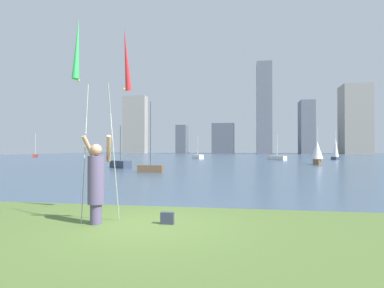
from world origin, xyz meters
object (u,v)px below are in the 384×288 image
(sailboat_1, at_px, (277,158))
(sailboat_8, at_px, (317,153))
(kite_flag_right, at_px, (126,64))
(sailboat_4, at_px, (336,150))
(sailboat_2, at_px, (35,156))
(bag, at_px, (167,218))
(person, at_px, (96,180))
(kite_flag_left, at_px, (78,54))
(sailboat_3, at_px, (198,157))
(sailboat_5, at_px, (151,168))
(sailboat_6, at_px, (120,164))

(sailboat_1, bearing_deg, sailboat_8, -76.65)
(kite_flag_right, bearing_deg, sailboat_4, 70.57)
(sailboat_2, bearing_deg, sailboat_1, -10.24)
(bag, bearing_deg, person, -169.88)
(bag, height_order, sailboat_8, sailboat_8)
(kite_flag_left, distance_m, sailboat_8, 31.75)
(sailboat_3, relative_size, sailboat_5, 0.75)
(sailboat_3, height_order, sailboat_4, sailboat_4)
(sailboat_2, xyz_separation_m, sailboat_5, (33.15, -34.56, 0.00))
(kite_flag_right, bearing_deg, person, -111.51)
(bag, bearing_deg, sailboat_1, 82.18)
(sailboat_4, height_order, sailboat_8, sailboat_4)
(person, xyz_separation_m, sailboat_6, (-7.67, 20.59, -0.66))
(sailboat_6, bearing_deg, kite_flag_left, -70.63)
(kite_flag_right, height_order, sailboat_3, kite_flag_right)
(kite_flag_left, bearing_deg, sailboat_1, 79.71)
(kite_flag_left, relative_size, sailboat_4, 1.06)
(bag, distance_m, sailboat_4, 47.75)
(kite_flag_left, distance_m, sailboat_3, 46.87)
(sailboat_2, xyz_separation_m, sailboat_3, (31.87, -4.09, 0.03))
(kite_flag_right, relative_size, sailboat_2, 1.04)
(person, distance_m, sailboat_5, 16.25)
(sailboat_1, distance_m, sailboat_4, 9.44)
(sailboat_5, height_order, sailboat_8, sailboat_5)
(person, xyz_separation_m, sailboat_1, (7.39, 42.45, -0.65))
(sailboat_1, bearing_deg, sailboat_2, 169.76)
(kite_flag_right, relative_size, sailboat_1, 1.27)
(bag, height_order, sailboat_3, sailboat_3)
(person, bearing_deg, kite_flag_right, 57.37)
(sailboat_2, bearing_deg, kite_flag_left, -54.35)
(sailboat_5, bearing_deg, sailboat_2, 133.81)
(sailboat_4, height_order, sailboat_6, sailboat_4)
(sailboat_3, bearing_deg, sailboat_4, -1.62)
(sailboat_1, bearing_deg, sailboat_3, 162.37)
(sailboat_8, bearing_deg, sailboat_2, 156.10)
(sailboat_6, bearing_deg, bag, -65.48)
(sailboat_6, distance_m, sailboat_8, 20.22)
(person, xyz_separation_m, kite_flag_left, (-0.36, -0.21, 2.85))
(bag, bearing_deg, sailboat_5, 108.15)
(sailboat_6, bearing_deg, sailboat_8, 26.25)
(kite_flag_right, xyz_separation_m, sailboat_3, (-5.15, 45.42, -3.51))
(sailboat_4, xyz_separation_m, sailboat_5, (-19.68, -29.88, -1.15))
(sailboat_1, height_order, sailboat_8, sailboat_8)
(kite_flag_left, distance_m, sailboat_4, 48.88)
(person, bearing_deg, sailboat_2, 114.90)
(kite_flag_left, xyz_separation_m, bag, (1.95, 0.49, -3.71))
(sailboat_5, xyz_separation_m, sailboat_6, (-4.16, 4.74, 0.01))
(sailboat_5, bearing_deg, sailboat_1, 67.73)
(sailboat_5, distance_m, sailboat_8, 19.57)
(sailboat_5, bearing_deg, kite_flag_left, -78.89)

